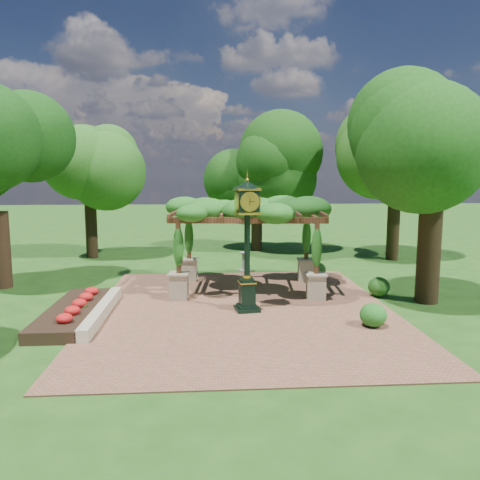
{
  "coord_description": "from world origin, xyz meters",
  "views": [
    {
      "loc": [
        -1.18,
        -14.37,
        4.54
      ],
      "look_at": [
        0.0,
        2.5,
        2.2
      ],
      "focal_mm": 35.0,
      "sensor_mm": 36.0,
      "label": 1
    }
  ],
  "objects": [
    {
      "name": "flower_bed",
      "position": [
        -5.5,
        0.5,
        0.18
      ],
      "size": [
        1.5,
        5.0,
        0.36
      ],
      "primitive_type": "cube",
      "color": "red",
      "rests_on": "ground"
    },
    {
      "name": "tree_west_far",
      "position": [
        -7.61,
        11.9,
        5.31
      ],
      "size": [
        4.05,
        4.05,
        7.73
      ],
      "color": "black",
      "rests_on": "ground"
    },
    {
      "name": "tree_east_near",
      "position": [
        6.69,
        1.57,
        6.87
      ],
      "size": [
        4.4,
        4.4,
        10.05
      ],
      "color": "#302213",
      "rests_on": "ground"
    },
    {
      "name": "shrub_back",
      "position": [
        3.75,
        5.89,
        0.36
      ],
      "size": [
        0.8,
        0.8,
        0.64
      ],
      "primitive_type": "ellipsoid",
      "rotation": [
        0.0,
        0.0,
        0.14
      ],
      "color": "#2B611C",
      "rests_on": "brick_plaza"
    },
    {
      "name": "pedestal_clock",
      "position": [
        0.12,
        0.82,
        2.64
      ],
      "size": [
        0.99,
        0.99,
        4.41
      ],
      "rotation": [
        0.0,
        0.0,
        0.16
      ],
      "color": "black",
      "rests_on": "brick_plaza"
    },
    {
      "name": "tree_north",
      "position": [
        1.8,
        13.7,
        4.8
      ],
      "size": [
        4.55,
        4.55,
        6.99
      ],
      "color": "#352215",
      "rests_on": "ground"
    },
    {
      "name": "pergola",
      "position": [
        0.39,
        3.83,
        3.01
      ],
      "size": [
        6.13,
        4.16,
        3.67
      ],
      "rotation": [
        0.0,
        0.0,
        -0.09
      ],
      "color": "#C7B994",
      "rests_on": "brick_plaza"
    },
    {
      "name": "brick_plaza",
      "position": [
        0.0,
        1.0,
        0.02
      ],
      "size": [
        10.0,
        12.0,
        0.04
      ],
      "primitive_type": "cube",
      "color": "brown",
      "rests_on": "ground"
    },
    {
      "name": "border_wall",
      "position": [
        -4.6,
        0.5,
        0.2
      ],
      "size": [
        0.35,
        5.0,
        0.4
      ],
      "primitive_type": "cube",
      "color": "#C6B793",
      "rests_on": "ground"
    },
    {
      "name": "tree_east_far",
      "position": [
        8.82,
        10.05,
        5.62
      ],
      "size": [
        4.6,
        4.6,
        8.17
      ],
      "color": "black",
      "rests_on": "ground"
    },
    {
      "name": "shrub_front",
      "position": [
        3.75,
        -1.14,
        0.4
      ],
      "size": [
        0.9,
        0.9,
        0.72
      ],
      "primitive_type": "ellipsoid",
      "rotation": [
        0.0,
        0.0,
        0.13
      ],
      "color": "#1F611B",
      "rests_on": "brick_plaza"
    },
    {
      "name": "shrub_mid",
      "position": [
        5.22,
        2.35,
        0.4
      ],
      "size": [
        1.0,
        1.0,
        0.72
      ],
      "primitive_type": "ellipsoid",
      "rotation": [
        0.0,
        0.0,
        -0.28
      ],
      "color": "#1C4914",
      "rests_on": "brick_plaza"
    },
    {
      "name": "ground",
      "position": [
        0.0,
        0.0,
        0.0
      ],
      "size": [
        120.0,
        120.0,
        0.0
      ],
      "primitive_type": "plane",
      "color": "#1E4714",
      "rests_on": "ground"
    },
    {
      "name": "sundial",
      "position": [
        0.57,
        7.36,
        0.42
      ],
      "size": [
        0.67,
        0.67,
        0.95
      ],
      "rotation": [
        0.0,
        0.0,
        0.35
      ],
      "color": "gray",
      "rests_on": "ground"
    }
  ]
}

